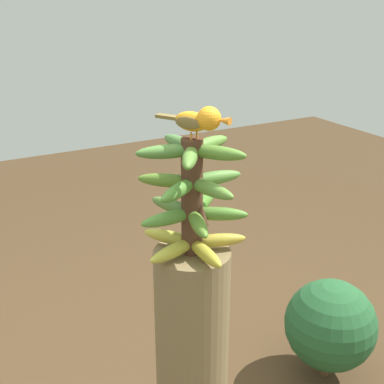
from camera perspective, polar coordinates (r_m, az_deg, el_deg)
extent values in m
cylinder|color=#4C2D1E|center=(1.28, 0.00, -0.63)|extent=(0.05, 0.05, 0.30)
ellipsoid|color=gold|center=(1.29, -1.98, -6.51)|extent=(0.16, 0.08, 0.03)
ellipsoid|color=gold|center=(1.28, 1.33, -6.74)|extent=(0.04, 0.16, 0.03)
ellipsoid|color=gold|center=(1.34, 2.69, -5.38)|extent=(0.16, 0.08, 0.03)
ellipsoid|color=#B0A23B|center=(1.38, 0.38, -4.40)|extent=(0.12, 0.15, 0.03)
ellipsoid|color=gold|center=(1.35, -2.41, -5.04)|extent=(0.12, 0.15, 0.03)
ellipsoid|color=#51832D|center=(1.29, 2.72, -2.43)|extent=(0.15, 0.12, 0.03)
ellipsoid|color=#4E8A2B|center=(1.34, 1.03, -1.35)|extent=(0.15, 0.12, 0.03)
ellipsoid|color=#527C35|center=(1.33, -1.99, -1.62)|extent=(0.09, 0.16, 0.03)
ellipsoid|color=#518733|center=(1.26, -2.39, -2.90)|extent=(0.16, 0.04, 0.03)
ellipsoid|color=#537C29|center=(1.24, 0.63, -3.45)|extent=(0.08, 0.16, 0.03)
ellipsoid|color=#568A39|center=(1.28, 2.41, 1.49)|extent=(0.16, 0.05, 0.03)
ellipsoid|color=#5C8E2A|center=(1.32, -0.30, 2.01)|extent=(0.09, 0.16, 0.03)
ellipsoid|color=#577F28|center=(1.27, -2.63, 1.29)|extent=(0.14, 0.13, 0.03)
ellipsoid|color=#4C842F|center=(1.21, -1.38, 0.25)|extent=(0.15, 0.11, 0.03)
ellipsoid|color=#5C8936|center=(1.22, 1.89, 0.39)|extent=(0.07, 0.16, 0.03)
ellipsoid|color=#53832F|center=(1.21, 2.52, 4.40)|extent=(0.13, 0.14, 0.03)
ellipsoid|color=#568631|center=(1.28, 1.68, 5.27)|extent=(0.16, 0.09, 0.03)
ellipsoid|color=#4B7C3C|center=(1.28, -1.35, 5.34)|extent=(0.04, 0.16, 0.03)
ellipsoid|color=#4D7E36|center=(1.22, -2.63, 4.51)|extent=(0.16, 0.07, 0.03)
ellipsoid|color=#537F31|center=(1.18, -0.22, 3.89)|extent=(0.12, 0.15, 0.03)
cone|color=#4C2D1E|center=(1.27, 1.07, -2.48)|extent=(0.04, 0.04, 0.06)
cone|color=#4C2D1E|center=(1.29, 0.61, 1.73)|extent=(0.04, 0.04, 0.06)
cylinder|color=#C68933|center=(1.21, -0.09, 6.21)|extent=(0.01, 0.01, 0.02)
cylinder|color=#C68933|center=(1.23, 0.47, 6.46)|extent=(0.01, 0.00, 0.02)
ellipsoid|color=orange|center=(1.21, 0.19, 7.83)|extent=(0.08, 0.10, 0.05)
ellipsoid|color=brown|center=(1.20, -0.47, 7.67)|extent=(0.04, 0.06, 0.03)
ellipsoid|color=brown|center=(1.23, 0.47, 8.04)|extent=(0.04, 0.06, 0.03)
cube|color=brown|center=(1.25, -2.70, 8.33)|extent=(0.05, 0.06, 0.01)
sphere|color=orange|center=(1.19, 1.91, 8.14)|extent=(0.06, 0.06, 0.06)
sphere|color=black|center=(1.21, 2.70, 8.49)|extent=(0.01, 0.01, 0.01)
cone|color=orange|center=(1.17, 3.52, 7.91)|extent=(0.03, 0.04, 0.02)
cylinder|color=brown|center=(2.38, 14.63, -17.87)|extent=(0.03, 0.03, 0.13)
sphere|color=#23562D|center=(2.26, 15.10, -14.03)|extent=(0.38, 0.38, 0.38)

